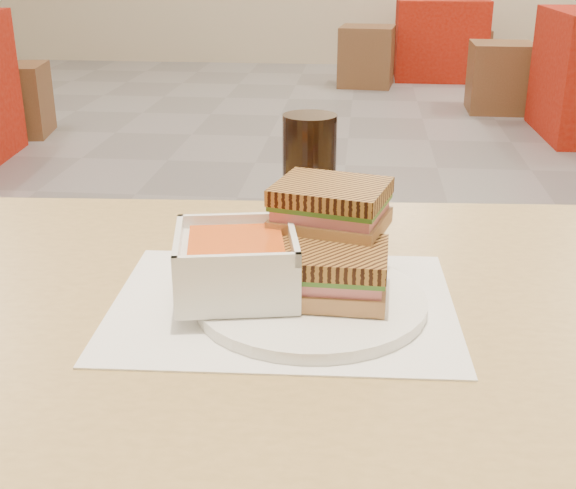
# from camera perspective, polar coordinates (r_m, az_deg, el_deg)

# --- Properties ---
(main_table) EXTENTS (1.24, 0.77, 0.75)m
(main_table) POSITION_cam_1_polar(r_m,az_deg,el_deg) (0.94, 6.20, -10.26)
(main_table) COLOR tan
(main_table) RESTS_ON ground
(tray_liner) EXTENTS (0.40, 0.32, 0.00)m
(tray_liner) POSITION_cam_1_polar(r_m,az_deg,el_deg) (0.86, -0.40, -4.57)
(tray_liner) COLOR white
(tray_liner) RESTS_ON main_table
(plate) EXTENTS (0.26, 0.26, 0.01)m
(plate) POSITION_cam_1_polar(r_m,az_deg,el_deg) (0.85, 1.75, -4.33)
(plate) COLOR white
(plate) RESTS_ON tray_liner
(soup_bowl) EXTENTS (0.16, 0.16, 0.07)m
(soup_bowl) POSITION_cam_1_polar(r_m,az_deg,el_deg) (0.84, -3.92, -1.62)
(soup_bowl) COLOR white
(soup_bowl) RESTS_ON plate
(panini_lower) EXTENTS (0.13, 0.11, 0.06)m
(panini_lower) POSITION_cam_1_polar(r_m,az_deg,el_deg) (0.84, 3.19, -2.05)
(panini_lower) COLOR tan
(panini_lower) RESTS_ON plate
(panini_upper) EXTENTS (0.15, 0.13, 0.06)m
(panini_upper) POSITION_cam_1_polar(r_m,az_deg,el_deg) (0.89, 3.25, 2.87)
(panini_upper) COLOR tan
(panini_upper) RESTS_ON panini_lower
(cola_glass) EXTENTS (0.08, 0.08, 0.16)m
(cola_glass) POSITION_cam_1_polar(r_m,az_deg,el_deg) (1.08, 1.62, 5.53)
(cola_glass) COLOR black
(cola_glass) RESTS_ON main_table
(bg_table_2) EXTENTS (0.78, 0.78, 0.69)m
(bg_table_2) POSITION_cam_1_polar(r_m,az_deg,el_deg) (7.17, 11.38, 15.03)
(bg_table_2) COLOR #8C0D03
(bg_table_2) RESTS_ON ground
(bg_chair_0r) EXTENTS (0.45, 0.45, 0.44)m
(bg_chair_0r) POSITION_cam_1_polar(r_m,az_deg,el_deg) (5.12, -19.92, 10.22)
(bg_chair_0r) COLOR brown
(bg_chair_0r) RESTS_ON ground
(bg_chair_1l) EXTENTS (0.44, 0.44, 0.48)m
(bg_chair_1l) POSITION_cam_1_polar(r_m,az_deg,el_deg) (5.75, 15.71, 12.06)
(bg_chair_1l) COLOR brown
(bg_chair_1l) RESTS_ON ground
(bg_chair_2l) EXTENTS (0.48, 0.48, 0.49)m
(bg_chair_2l) POSITION_cam_1_polar(r_m,az_deg,el_deg) (6.63, 5.95, 13.96)
(bg_chair_2l) COLOR brown
(bg_chair_2l) RESTS_ON ground
(bg_chair_2r) EXTENTS (0.41, 0.41, 0.44)m
(bg_chair_2r) POSITION_cam_1_polar(r_m,az_deg,el_deg) (7.10, 13.22, 13.81)
(bg_chair_2r) COLOR brown
(bg_chair_2r) RESTS_ON ground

